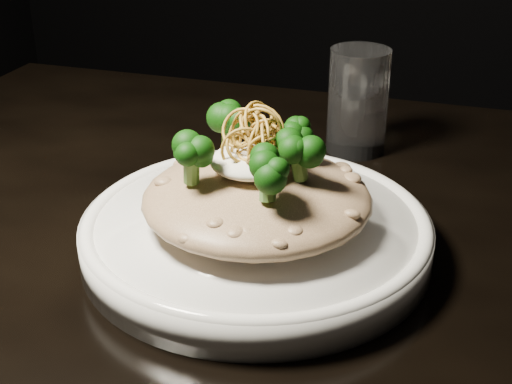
% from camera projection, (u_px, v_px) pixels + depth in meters
% --- Properties ---
extents(table, '(1.10, 0.80, 0.75)m').
position_uv_depth(table, '(317.00, 324.00, 0.65)').
color(table, black).
rests_on(table, ground).
extents(plate, '(0.29, 0.29, 0.03)m').
position_uv_depth(plate, '(256.00, 235.00, 0.60)').
color(plate, white).
rests_on(plate, table).
extents(risotto, '(0.19, 0.19, 0.04)m').
position_uv_depth(risotto, '(257.00, 198.00, 0.58)').
color(risotto, brown).
rests_on(risotto, plate).
extents(broccoli, '(0.12, 0.12, 0.05)m').
position_uv_depth(broccoli, '(251.00, 149.00, 0.56)').
color(broccoli, black).
rests_on(broccoli, risotto).
extents(cheese, '(0.07, 0.07, 0.02)m').
position_uv_depth(cheese, '(251.00, 161.00, 0.57)').
color(cheese, white).
rests_on(cheese, risotto).
extents(shallots, '(0.06, 0.06, 0.04)m').
position_uv_depth(shallots, '(256.00, 130.00, 0.56)').
color(shallots, brown).
rests_on(shallots, cheese).
extents(drinking_glass, '(0.08, 0.08, 0.11)m').
position_uv_depth(drinking_glass, '(358.00, 101.00, 0.77)').
color(drinking_glass, white).
rests_on(drinking_glass, table).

